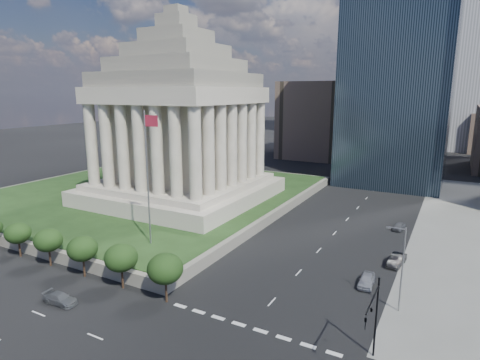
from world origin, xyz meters
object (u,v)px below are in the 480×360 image
Objects in this scene: war_memorial at (179,107)px; traffic_signal_ne at (373,315)px; street_lamp_north at (401,265)px; parked_sedan_near at (367,280)px; parked_sedan_far at (399,226)px; parked_sedan_mid at (397,260)px; flagpole at (148,171)px; suv_grey at (60,299)px.

war_memorial is 4.88× the size of traffic_signal_ne.
street_lamp_north is 2.24× the size of parked_sedan_near.
parked_sedan_near is at bearing -82.14° from parked_sedan_far.
parked_sedan_near is at bearing 102.42° from traffic_signal_ne.
traffic_signal_ne is at bearing -79.88° from parked_sedan_mid.
parked_sedan_mid is 1.28× the size of parked_sedan_far.
traffic_signal_ne is 0.80× the size of street_lamp_north.
parked_sedan_mid is at bearing -74.20° from parked_sedan_far.
war_memorial is at bearing 175.39° from parked_sedan_mid.
war_memorial is 51.13m from parked_sedan_near.
parked_sedan_far is at bearing 8.15° from war_memorial.
parked_sedan_near reaches higher than parked_sedan_far.
street_lamp_north is 7.98m from parked_sedan_near.
flagpole reaches higher than parked_sedan_far.
parked_sedan_mid is at bearing -51.45° from suv_grey.
flagpole is (12.17, -24.00, -8.29)m from war_memorial.
parked_sedan_mid is (-1.83, 13.02, -4.87)m from street_lamp_north.
parked_sedan_far is (-2.79, 40.57, -4.61)m from traffic_signal_ne.
war_memorial is 1.95× the size of flagpole.
parked_sedan_far is at bearing 43.82° from flagpole.
flagpole is 36.69m from traffic_signal_ne.
traffic_signal_ne is 40.92m from parked_sedan_far.
parked_sedan_far is at bearing 104.07° from parked_sedan_mid.
traffic_signal_ne reaches higher than parked_sedan_far.
suv_grey is 1.00× the size of parked_sedan_near.
flagpole is 4.50× the size of suv_grey.
war_memorial reaches higher than suv_grey.
parked_sedan_far is (43.71, 6.26, -20.76)m from war_memorial.
traffic_signal_ne is at bearing -94.19° from street_lamp_north.
war_memorial is at bearing -162.35° from parked_sedan_far.
flagpole reaches higher than traffic_signal_ne.
traffic_signal_ne is 1.67× the size of parked_sedan_mid.
suv_grey is at bearing -89.54° from flagpole.
flagpole reaches higher than parked_sedan_near.
traffic_signal_ne is at bearing -76.56° from parked_sedan_far.
flagpole is 33.68m from parked_sedan_near.
suv_grey is (-35.03, -17.34, -5.02)m from street_lamp_north.
traffic_signal_ne is at bearing -79.83° from parked_sedan_near.
flagpole is at bearing -178.37° from street_lamp_north.
parked_sedan_far is (-1.79, 16.24, -0.15)m from parked_sedan_mid.
parked_sedan_near is at bearing -98.74° from parked_sedan_mid.
war_memorial is at bearing 13.06° from suv_grey.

